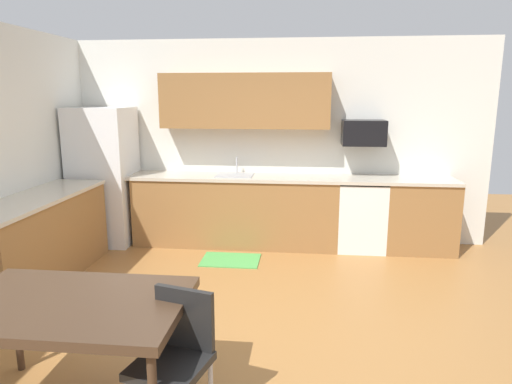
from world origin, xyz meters
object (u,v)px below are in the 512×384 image
(refrigerator, at_px, (104,176))
(microwave, at_px, (364,133))
(oven_range, at_px, (361,214))
(chair_near_table, at_px, (176,351))
(dining_table, at_px, (70,310))

(refrigerator, bearing_deg, microwave, 3.02)
(oven_range, distance_m, chair_near_table, 3.79)
(refrigerator, xyz_separation_m, dining_table, (1.27, -3.34, -0.21))
(microwave, height_order, dining_table, microwave)
(chair_near_table, bearing_deg, microwave, 67.80)
(dining_table, height_order, chair_near_table, chair_near_table)
(dining_table, bearing_deg, microwave, 58.76)
(microwave, height_order, chair_near_table, microwave)
(oven_range, bearing_deg, dining_table, -121.97)
(oven_range, relative_size, chair_near_table, 1.07)
(microwave, distance_m, chair_near_table, 4.00)
(oven_range, xyz_separation_m, chair_near_table, (-1.46, -3.49, 0.05))
(dining_table, xyz_separation_m, chair_near_table, (0.67, -0.07, -0.19))
(refrigerator, distance_m, dining_table, 3.58)
(refrigerator, height_order, chair_near_table, refrigerator)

